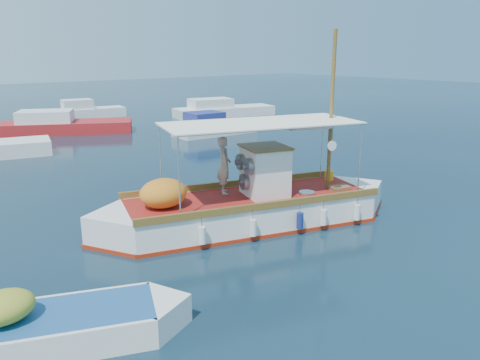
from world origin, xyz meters
TOP-DOWN VIEW (x-y plane):
  - ground at (0.00, 0.00)m, footprint 160.00×160.00m
  - fishing_caique at (-0.50, 0.27)m, footprint 10.17×5.04m
  - dinghy at (-7.88, -2.30)m, footprint 5.32×3.08m
  - bg_boat_n at (1.00, 22.46)m, footprint 9.22×6.62m
  - bg_boat_ne at (8.89, 15.21)m, footprint 5.84×2.40m
  - bg_boat_e at (15.08, 22.45)m, footprint 9.31×4.50m
  - bg_boat_far_n at (5.38, 29.12)m, footprint 6.30×2.85m

SIDE VIEW (x-z plane):
  - ground at x=0.00m, z-range 0.00..0.00m
  - dinghy at x=-7.88m, z-range -0.41..1.00m
  - bg_boat_n at x=1.00m, z-range -0.41..1.39m
  - bg_boat_far_n at x=5.38m, z-range -0.41..1.39m
  - bg_boat_ne at x=8.89m, z-range -0.41..1.39m
  - bg_boat_e at x=15.08m, z-range -0.41..1.39m
  - fishing_caique at x=-0.50m, z-range -2.67..3.82m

